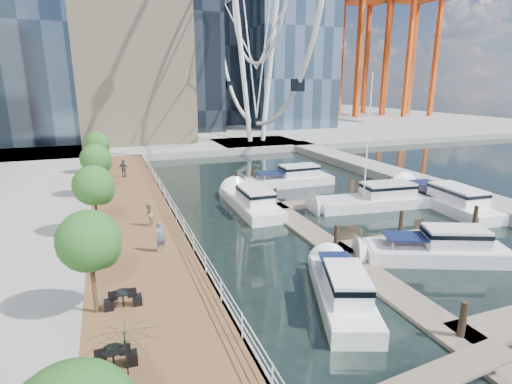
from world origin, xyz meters
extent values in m
plane|color=black|center=(0.00, 0.00, 0.00)|extent=(520.00, 520.00, 0.00)
cube|color=brown|center=(-9.00, 15.00, 0.50)|extent=(6.00, 60.00, 1.00)
cube|color=#595954|center=(-6.00, 15.00, 0.50)|extent=(0.25, 60.00, 1.00)
cube|color=gray|center=(0.00, 102.00, 0.50)|extent=(200.00, 114.00, 1.00)
cube|color=gray|center=(20.00, 20.00, 0.50)|extent=(4.00, 60.00, 1.00)
cube|color=gray|center=(14.00, 52.00, 0.50)|extent=(14.00, 12.00, 1.00)
cube|color=#6D6051|center=(3.00, 10.00, 0.10)|extent=(2.00, 32.00, 0.20)
cube|color=#6D6051|center=(9.00, 8.00, 0.10)|extent=(12.00, 2.00, 0.20)
cube|color=#6D6051|center=(9.00, 18.00, 0.10)|extent=(12.00, 2.00, 0.20)
cylinder|color=white|center=(11.50, 52.00, 14.00)|extent=(0.80, 0.80, 26.00)
cylinder|color=white|center=(16.50, 52.00, 14.00)|extent=(0.80, 0.80, 26.00)
cylinder|color=#3F2B1C|center=(-11.40, 4.00, 2.20)|extent=(0.20, 0.20, 2.40)
sphere|color=#265B1E|center=(-11.40, 4.00, 4.30)|extent=(2.60, 2.60, 2.60)
cylinder|color=#3F2B1C|center=(-11.40, 14.00, 2.20)|extent=(0.20, 0.20, 2.40)
sphere|color=#265B1E|center=(-11.40, 14.00, 4.30)|extent=(2.60, 2.60, 2.60)
cylinder|color=#3F2B1C|center=(-11.40, 24.00, 2.20)|extent=(0.20, 0.20, 2.40)
sphere|color=#265B1E|center=(-11.40, 24.00, 4.30)|extent=(2.60, 2.60, 2.60)
cylinder|color=#3F2B1C|center=(-11.40, 34.00, 2.20)|extent=(0.20, 0.20, 2.40)
sphere|color=#265B1E|center=(-11.40, 34.00, 4.30)|extent=(2.60, 2.60, 2.60)
imported|color=#4E5968|center=(-7.90, 9.64, 1.93)|extent=(0.81, 0.73, 1.86)
imported|color=gray|center=(-8.09, 14.38, 1.82)|extent=(0.76, 0.90, 1.63)
imported|color=#30343C|center=(-8.93, 30.88, 1.93)|extent=(1.16, 0.97, 1.85)
imported|color=#0E3418|center=(-10.36, -1.21, 2.09)|extent=(2.43, 2.48, 2.18)
camera|label=1|loc=(-10.31, -12.78, 10.53)|focal=28.00mm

